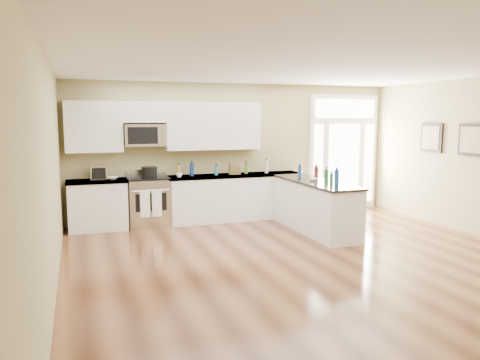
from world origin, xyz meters
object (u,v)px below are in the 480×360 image
at_px(kitchen_range, 149,201).
at_px(peninsula_cabinet, 315,208).
at_px(toaster_oven, 99,172).
at_px(stockpot, 149,172).

bearing_deg(kitchen_range, peninsula_cabinet, -26.98).
bearing_deg(peninsula_cabinet, toaster_oven, 158.10).
relative_size(kitchen_range, toaster_oven, 3.44).
bearing_deg(stockpot, kitchen_range, 96.35).
xyz_separation_m(kitchen_range, stockpot, (0.01, -0.10, 0.59)).
bearing_deg(stockpot, toaster_oven, 170.17).
relative_size(kitchen_range, stockpot, 3.63).
relative_size(peninsula_cabinet, kitchen_range, 2.15).
height_order(kitchen_range, toaster_oven, toaster_oven).
bearing_deg(toaster_oven, stockpot, -10.72).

